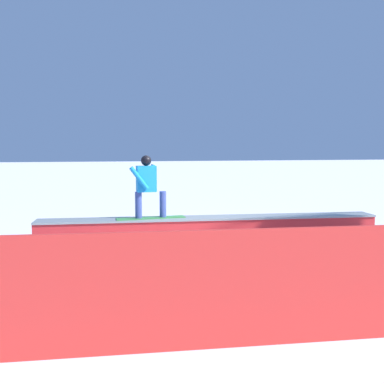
% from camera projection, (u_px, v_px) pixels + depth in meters
% --- Properties ---
extents(ground_plane, '(120.00, 120.00, 0.00)m').
position_uv_depth(ground_plane, '(211.00, 244.00, 9.60)').
color(ground_plane, white).
extents(grind_box, '(7.37, 1.26, 0.60)m').
position_uv_depth(grind_box, '(211.00, 232.00, 9.57)').
color(grind_box, red).
rests_on(grind_box, ground_plane).
extents(snowboarder, '(1.47, 0.45, 1.33)m').
position_uv_depth(snowboarder, '(147.00, 185.00, 9.27)').
color(snowboarder, '#398C41').
rests_on(snowboarder, grind_box).
extents(safety_fence, '(8.48, 0.85, 1.25)m').
position_uv_depth(safety_fence, '(337.00, 284.00, 4.76)').
color(safety_fence, red).
rests_on(safety_fence, ground_plane).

